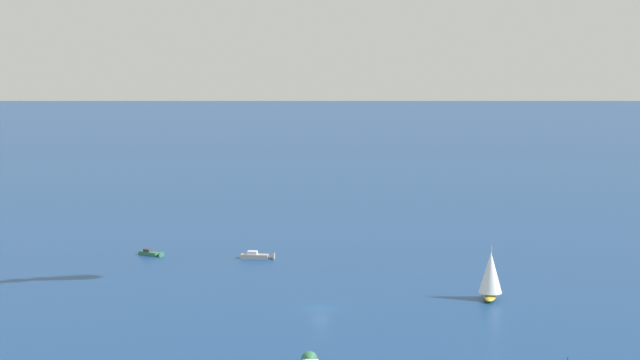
# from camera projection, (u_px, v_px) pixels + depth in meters

# --- Properties ---
(ground_plane) EXTENTS (2000.00, 2000.00, 0.00)m
(ground_plane) POSITION_uv_depth(u_px,v_px,m) (320.00, 309.00, 143.94)
(ground_plane) COLOR navy
(motorboat_far_port) EXTENTS (3.39, 5.53, 1.57)m
(motorboat_far_port) POSITION_uv_depth(u_px,v_px,m) (152.00, 253.00, 184.21)
(motorboat_far_port) COLOR #33704C
(motorboat_far_port) RESTS_ON ground_plane
(sailboat_offshore) EXTENTS (6.80, 3.93, 8.62)m
(sailboat_offshore) POSITION_uv_depth(u_px,v_px,m) (491.00, 275.00, 149.19)
(sailboat_offshore) COLOR gold
(sailboat_offshore) RESTS_ON ground_plane
(motorboat_trailing) EXTENTS (2.04, 6.60, 1.89)m
(motorboat_trailing) POSITION_uv_depth(u_px,v_px,m) (259.00, 256.00, 181.30)
(motorboat_trailing) COLOR #9E9993
(motorboat_trailing) RESTS_ON ground_plane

